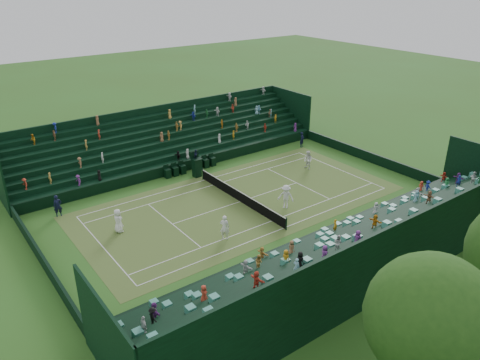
{
  "coord_description": "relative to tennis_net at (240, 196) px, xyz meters",
  "views": [
    {
      "loc": [
        28.08,
        -20.7,
        17.63
      ],
      "look_at": [
        0.0,
        0.0,
        2.0
      ],
      "focal_mm": 35.0,
      "sensor_mm": 36.0,
      "label": 1
    }
  ],
  "objects": [
    {
      "name": "ground",
      "position": [
        0.0,
        0.0,
        -0.53
      ],
      "size": [
        160.0,
        160.0,
        0.0
      ],
      "primitive_type": "plane",
      "color": "#345E1D",
      "rests_on": "ground"
    },
    {
      "name": "court_surface",
      "position": [
        0.0,
        0.0,
        -0.52
      ],
      "size": [
        12.97,
        26.77,
        0.01
      ],
      "primitive_type": "cube",
      "color": "#327426",
      "rests_on": "ground"
    },
    {
      "name": "perimeter_wall_north",
      "position": [
        0.0,
        15.88,
        -0.03
      ],
      "size": [
        17.17,
        0.2,
        1.0
      ],
      "primitive_type": "cube",
      "color": "black",
      "rests_on": "ground"
    },
    {
      "name": "perimeter_wall_south",
      "position": [
        0.0,
        -15.88,
        -0.03
      ],
      "size": [
        17.17,
        0.2,
        1.0
      ],
      "primitive_type": "cube",
      "color": "black",
      "rests_on": "ground"
    },
    {
      "name": "perimeter_wall_east",
      "position": [
        8.48,
        0.0,
        -0.03
      ],
      "size": [
        0.2,
        31.77,
        1.0
      ],
      "primitive_type": "cube",
      "color": "black",
      "rests_on": "ground"
    },
    {
      "name": "perimeter_wall_west",
      "position": [
        -8.48,
        0.0,
        -0.03
      ],
      "size": [
        0.2,
        31.77,
        1.0
      ],
      "primitive_type": "cube",
      "color": "black",
      "rests_on": "ground"
    },
    {
      "name": "north_grandstand",
      "position": [
        12.66,
        0.0,
        1.02
      ],
      "size": [
        6.6,
        32.0,
        4.9
      ],
      "color": "black",
      "rests_on": "ground"
    },
    {
      "name": "south_grandstand",
      "position": [
        -12.66,
        0.0,
        1.02
      ],
      "size": [
        6.6,
        32.0,
        4.9
      ],
      "color": "black",
      "rests_on": "ground"
    },
    {
      "name": "tennis_net",
      "position": [
        0.0,
        0.0,
        0.0
      ],
      "size": [
        11.67,
        0.1,
        1.06
      ],
      "color": "black",
      "rests_on": "ground"
    },
    {
      "name": "umpire_chair",
      "position": [
        -6.66,
        -0.11,
        0.62
      ],
      "size": [
        0.85,
        0.85,
        2.69
      ],
      "color": "black",
      "rests_on": "ground"
    },
    {
      "name": "courtside_chairs",
      "position": [
        -8.05,
        0.05,
        -0.06
      ],
      "size": [
        0.56,
        5.53,
        1.22
      ],
      "color": "black",
      "rests_on": "ground"
    },
    {
      "name": "player_near_west",
      "position": [
        -1.34,
        -10.11,
        0.4
      ],
      "size": [
        0.98,
        0.72,
        1.85
      ],
      "primitive_type": "imported",
      "rotation": [
        0.0,
        0.0,
        3.3
      ],
      "color": "white",
      "rests_on": "ground"
    },
    {
      "name": "player_near_east",
      "position": [
        4.1,
        -4.38,
        0.42
      ],
      "size": [
        0.82,
        0.8,
        1.9
      ],
      "primitive_type": "imported",
      "rotation": [
        0.0,
        0.0,
        3.87
      ],
      "color": "white",
      "rests_on": "ground"
    },
    {
      "name": "player_far_west",
      "position": [
        -1.86,
        9.56,
        0.38
      ],
      "size": [
        0.89,
        0.7,
        1.8
      ],
      "primitive_type": "imported",
      "rotation": [
        0.0,
        0.0,
        0.02
      ],
      "color": "white",
      "rests_on": "ground"
    },
    {
      "name": "player_far_east",
      "position": [
        3.05,
        2.35,
        0.48
      ],
      "size": [
        1.5,
        1.37,
        2.02
      ],
      "primitive_type": "imported",
      "rotation": [
        0.0,
        0.0,
        0.62
      ],
      "color": "white",
      "rests_on": "ground"
    },
    {
      "name": "line_judge_north",
      "position": [
        -6.77,
        13.4,
        0.31
      ],
      "size": [
        0.61,
        0.72,
        1.68
      ],
      "primitive_type": "imported",
      "rotation": [
        0.0,
        0.0,
        1.97
      ],
      "color": "black",
      "rests_on": "ground"
    },
    {
      "name": "line_judge_south",
      "position": [
        -6.46,
        -12.92,
        0.36
      ],
      "size": [
        0.5,
        0.69,
        1.78
      ],
      "primitive_type": "imported",
      "rotation": [
        0.0,
        0.0,
        1.46
      ],
      "color": "black",
      "rests_on": "ground"
    }
  ]
}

